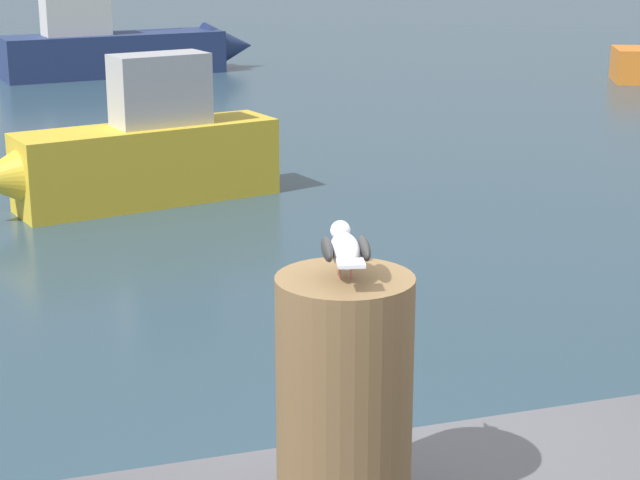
# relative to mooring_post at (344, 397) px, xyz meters

# --- Properties ---
(mooring_post) EXTENTS (0.44, 0.44, 0.80)m
(mooring_post) POSITION_rel_mooring_post_xyz_m (0.00, 0.00, 0.00)
(mooring_post) COLOR brown
(mooring_post) RESTS_ON harbor_quay
(seagull) EXTENTS (0.18, 0.39, 0.14)m
(seagull) POSITION_rel_mooring_post_xyz_m (0.00, 0.01, 0.49)
(seagull) COLOR #C67160
(seagull) RESTS_ON mooring_post
(boat_yellow) EXTENTS (3.61, 1.54, 1.68)m
(boat_yellow) POSITION_rel_mooring_post_xyz_m (0.65, 9.11, -1.06)
(boat_yellow) COLOR yellow
(boat_yellow) RESTS_ON ground_plane
(boat_navy) EXTENTS (5.51, 1.91, 4.08)m
(boat_navy) POSITION_rel_mooring_post_xyz_m (2.28, 20.22, -1.09)
(boat_navy) COLOR navy
(boat_navy) RESTS_ON ground_plane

